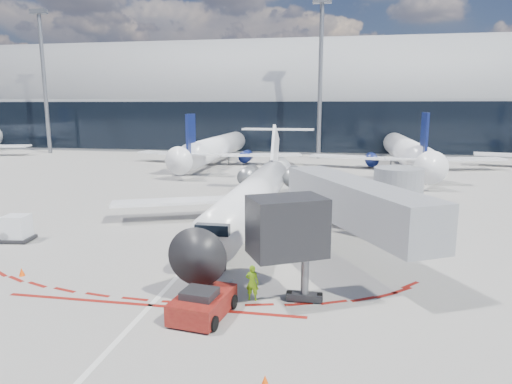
% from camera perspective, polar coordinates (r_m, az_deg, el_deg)
% --- Properties ---
extents(ground, '(260.00, 260.00, 0.00)m').
position_cam_1_polar(ground, '(31.77, -4.94, -5.35)').
color(ground, gray).
rests_on(ground, ground).
extents(apron_centerline, '(0.25, 40.00, 0.01)m').
position_cam_1_polar(apron_centerline, '(33.64, -4.06, -4.42)').
color(apron_centerline, silver).
rests_on(apron_centerline, ground).
extents(apron_stop_bar, '(14.00, 0.25, 0.01)m').
position_cam_1_polar(apron_stop_bar, '(21.54, -13.04, -13.62)').
color(apron_stop_bar, maroon).
rests_on(apron_stop_bar, ground).
extents(terminal_building, '(150.00, 24.15, 24.00)m').
position_cam_1_polar(terminal_building, '(94.78, 5.28, 10.55)').
color(terminal_building, gray).
rests_on(terminal_building, ground).
extents(jet_bridge, '(10.03, 15.20, 4.90)m').
position_cam_1_polar(jet_bridge, '(27.15, 13.64, -1.86)').
color(jet_bridge, gray).
rests_on(jet_bridge, ground).
extents(light_mast_west, '(0.70, 0.70, 25.00)m').
position_cam_1_polar(light_mast_west, '(93.92, -24.91, 12.05)').
color(light_mast_west, slate).
rests_on(light_mast_west, ground).
extents(light_mast_centre, '(0.70, 0.70, 25.00)m').
position_cam_1_polar(light_mast_centre, '(77.62, 8.03, 13.39)').
color(light_mast_centre, slate).
rests_on(light_mast_centre, ground).
extents(regional_jet, '(22.82, 28.14, 7.05)m').
position_cam_1_polar(regional_jet, '(34.11, 0.02, -0.13)').
color(regional_jet, white).
rests_on(regional_jet, ground).
extents(pushback_tug, '(2.50, 5.06, 1.29)m').
position_cam_1_polar(pushback_tug, '(19.95, -6.68, -13.67)').
color(pushback_tug, '#630F0E').
rests_on(pushback_tug, ground).
extents(ramp_worker, '(0.63, 0.43, 1.68)m').
position_cam_1_polar(ramp_worker, '(21.23, -0.47, -11.26)').
color(ramp_worker, '#8AD616').
rests_on(ramp_worker, ground).
extents(uld_container, '(2.03, 1.79, 1.74)m').
position_cam_1_polar(uld_container, '(33.86, -27.72, -4.06)').
color(uld_container, black).
rests_on(uld_container, ground).
extents(safety_cone_left, '(0.31, 0.31, 0.43)m').
position_cam_1_polar(safety_cone_left, '(27.20, -27.23, -8.87)').
color(safety_cone_left, '#FF4C05').
rests_on(safety_cone_left, ground).
extents(safety_cone_right, '(0.35, 0.35, 0.49)m').
position_cam_1_polar(safety_cone_right, '(15.52, 1.14, -22.68)').
color(safety_cone_right, '#FF4C05').
rests_on(safety_cone_right, ground).
extents(bg_airliner_1, '(30.07, 31.84, 9.73)m').
position_cam_1_polar(bg_airliner_1, '(70.32, -4.88, 7.52)').
color(bg_airliner_1, white).
rests_on(bg_airliner_1, ground).
extents(bg_airliner_2, '(31.12, 32.95, 10.07)m').
position_cam_1_polar(bg_airliner_2, '(67.42, 18.30, 7.02)').
color(bg_airliner_2, white).
rests_on(bg_airliner_2, ground).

